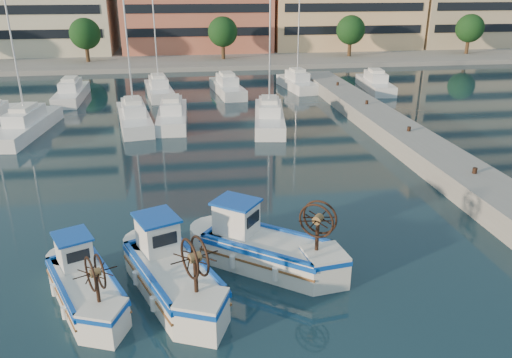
# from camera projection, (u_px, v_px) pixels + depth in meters

# --- Properties ---
(ground) EXTENTS (300.00, 300.00, 0.00)m
(ground) POSITION_uv_depth(u_px,v_px,m) (243.00, 275.00, 19.24)
(ground) COLOR #193743
(ground) RESTS_ON ground
(quay) EXTENTS (3.00, 60.00, 1.20)m
(quay) POSITION_uv_depth(u_px,v_px,m) (453.00, 171.00, 28.17)
(quay) COLOR gray
(quay) RESTS_ON ground
(yacht_marina) EXTENTS (37.10, 21.78, 11.50)m
(yacht_marina) POSITION_uv_depth(u_px,v_px,m) (176.00, 104.00, 43.84)
(yacht_marina) COLOR white
(yacht_marina) RESTS_ON ground
(fishing_boat_a) EXTENTS (3.36, 4.57, 2.75)m
(fishing_boat_a) POSITION_uv_depth(u_px,v_px,m) (85.00, 283.00, 17.39)
(fishing_boat_a) COLOR white
(fishing_boat_a) RESTS_ON ground
(fishing_boat_b) EXTENTS (3.83, 5.37, 3.24)m
(fishing_boat_b) POSITION_uv_depth(u_px,v_px,m) (171.00, 271.00, 17.89)
(fishing_boat_b) COLOR white
(fishing_boat_b) RESTS_ON ground
(fishing_boat_c) EXTENTS (5.24, 4.69, 3.25)m
(fishing_boat_c) POSITION_uv_depth(u_px,v_px,m) (263.00, 246.00, 19.57)
(fishing_boat_c) COLOR white
(fishing_boat_c) RESTS_ON ground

